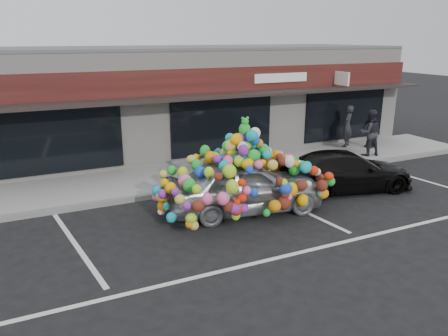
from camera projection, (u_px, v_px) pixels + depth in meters
name	position (u px, v px, depth m)	size (l,w,h in m)	color
ground	(205.00, 225.00, 11.36)	(90.00, 90.00, 0.00)	black
shop_building	(127.00, 101.00, 18.07)	(24.00, 7.20, 4.31)	beige
sidewalk	(160.00, 179.00, 14.81)	(26.00, 3.00, 0.15)	gray
kerb	(174.00, 193.00, 13.51)	(26.00, 0.18, 0.16)	slate
parking_stripe_left	(76.00, 246.00, 10.25)	(0.12, 4.40, 0.01)	silver
parking_stripe_mid	(292.00, 206.00, 12.66)	(0.12, 4.40, 0.01)	silver
parking_stripe_right	(425.00, 181.00, 14.84)	(0.12, 4.40, 0.01)	silver
lane_line	(322.00, 247.00, 10.17)	(14.00, 0.12, 0.01)	silver
toy_car	(245.00, 180.00, 12.05)	(3.16, 4.89, 2.71)	#B8BDC4
black_sedan	(346.00, 171.00, 13.82)	(4.32, 1.76, 1.25)	black
pedestrian_a	(347.00, 126.00, 18.66)	(0.65, 0.43, 1.78)	black
pedestrian_b	(369.00, 133.00, 17.24)	(0.89, 0.70, 1.84)	black
pedestrian_c	(371.00, 129.00, 18.51)	(0.38, 0.92, 1.58)	#2A262C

